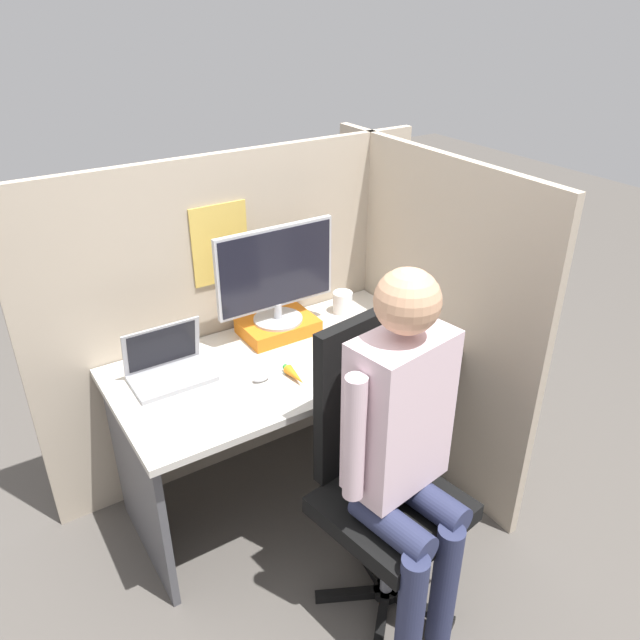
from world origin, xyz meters
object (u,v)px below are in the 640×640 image
stapler (400,322)px  carrot_toy (295,376)px  person (405,438)px  coffee_mug (343,302)px  laptop (169,368)px  paper_box (278,326)px  monitor (276,273)px  office_chair (379,465)px

stapler → carrot_toy: (-0.63, -0.12, -0.00)m
carrot_toy → person: size_ratio=0.10×
carrot_toy → coffee_mug: (0.49, 0.38, 0.03)m
laptop → stapler: (1.04, -0.16, -0.02)m
paper_box → carrot_toy: paper_box is taller
coffee_mug → stapler: bearing=-61.3°
stapler → carrot_toy: 0.64m
monitor → office_chair: (-0.03, -0.80, -0.46)m
monitor → office_chair: monitor is taller
monitor → paper_box: bearing=-90.0°
paper_box → carrot_toy: size_ratio=2.26×
monitor → stapler: size_ratio=3.97×
office_chair → monitor: bearing=87.6°
stapler → carrot_toy: size_ratio=0.96×
carrot_toy → monitor: bearing=70.6°
office_chair → coffee_mug: bearing=64.2°
coffee_mug → laptop: bearing=-174.0°
laptop → stapler: bearing=-8.9°
paper_box → coffee_mug: bearing=1.8°
person → coffee_mug: (0.42, 0.97, -0.03)m
paper_box → stapler: bearing=-26.2°
monitor → laptop: size_ratio=1.76×
paper_box → coffee_mug: size_ratio=3.19×
laptop → office_chair: 0.90m
paper_box → carrot_toy: (-0.13, -0.37, -0.01)m
paper_box → person: bearing=-93.6°
stapler → monitor: bearing=153.5°
monitor → carrot_toy: size_ratio=3.82×
monitor → coffee_mug: size_ratio=5.38×
paper_box → stapler: (0.50, -0.25, -0.01)m
carrot_toy → coffee_mug: bearing=37.8°
paper_box → monitor: monitor is taller
laptop → coffee_mug: size_ratio=3.06×
paper_box → person: size_ratio=0.23×
paper_box → office_chair: 0.82m
coffee_mug → paper_box: bearing=-178.2°
office_chair → coffee_mug: size_ratio=10.89×
monitor → coffee_mug: bearing=1.4°
monitor → person: bearing=-93.6°
paper_box → person: 0.96m
carrot_toy → office_chair: office_chair is taller
laptop → coffee_mug: (0.90, 0.09, 0.01)m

